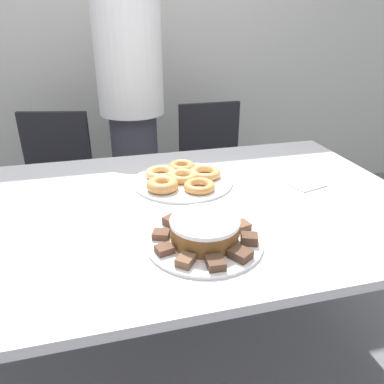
% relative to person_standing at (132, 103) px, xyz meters
% --- Properties ---
extents(ground_plane, '(12.00, 12.00, 0.00)m').
position_rel_person_standing_xyz_m(ground_plane, '(0.01, -1.00, -0.91)').
color(ground_plane, slate).
extents(wall_back, '(8.00, 0.05, 2.60)m').
position_rel_person_standing_xyz_m(wall_back, '(0.01, 0.64, 0.39)').
color(wall_back, beige).
rests_on(wall_back, ground_plane).
extents(table, '(1.75, 1.07, 0.76)m').
position_rel_person_standing_xyz_m(table, '(0.01, -1.00, -0.22)').
color(table, silver).
rests_on(table, ground_plane).
extents(person_standing, '(0.36, 0.36, 1.72)m').
position_rel_person_standing_xyz_m(person_standing, '(0.00, 0.00, 0.00)').
color(person_standing, '#383842').
rests_on(person_standing, ground_plane).
extents(office_chair_left, '(0.53, 0.53, 0.86)m').
position_rel_person_standing_xyz_m(office_chair_left, '(-0.48, -0.04, -0.51)').
color(office_chair_left, black).
rests_on(office_chair_left, ground_plane).
extents(office_chair_right, '(0.44, 0.44, 0.86)m').
position_rel_person_standing_xyz_m(office_chair_right, '(0.50, -0.04, -0.51)').
color(office_chair_right, black).
rests_on(office_chair_right, ground_plane).
extents(plate_cake, '(0.34, 0.34, 0.01)m').
position_rel_person_standing_xyz_m(plate_cake, '(0.06, -1.26, -0.14)').
color(plate_cake, white).
rests_on(plate_cake, table).
extents(plate_donuts, '(0.39, 0.39, 0.01)m').
position_rel_person_standing_xyz_m(plate_donuts, '(0.10, -0.82, -0.14)').
color(plate_donuts, white).
rests_on(plate_donuts, table).
extents(frosted_cake, '(0.20, 0.20, 0.07)m').
position_rel_person_standing_xyz_m(frosted_cake, '(0.06, -1.26, -0.10)').
color(frosted_cake, brown).
rests_on(frosted_cake, plate_cake).
extents(lamington_0, '(0.07, 0.07, 0.02)m').
position_rel_person_standing_xyz_m(lamington_0, '(0.13, -1.37, -0.13)').
color(lamington_0, '#513828').
rests_on(lamington_0, plate_cake).
extents(lamington_1, '(0.06, 0.05, 0.03)m').
position_rel_person_standing_xyz_m(lamington_1, '(0.18, -1.31, -0.12)').
color(lamington_1, '#513828').
rests_on(lamington_1, plate_cake).
extents(lamington_2, '(0.06, 0.06, 0.02)m').
position_rel_person_standing_xyz_m(lamington_2, '(0.18, -1.23, -0.13)').
color(lamington_2, brown).
rests_on(lamington_2, plate_cake).
extents(lamington_3, '(0.06, 0.06, 0.02)m').
position_rel_person_standing_xyz_m(lamington_3, '(0.14, -1.17, -0.13)').
color(lamington_3, '#513828').
rests_on(lamington_3, plate_cake).
extents(lamington_4, '(0.05, 0.06, 0.03)m').
position_rel_person_standing_xyz_m(lamington_4, '(0.07, -1.14, -0.12)').
color(lamington_4, '#513828').
rests_on(lamington_4, plate_cake).
extents(lamington_5, '(0.07, 0.07, 0.03)m').
position_rel_person_standing_xyz_m(lamington_5, '(-0.01, -1.16, -0.12)').
color(lamington_5, brown).
rests_on(lamington_5, plate_cake).
extents(lamington_6, '(0.06, 0.06, 0.02)m').
position_rel_person_standing_xyz_m(lamington_6, '(-0.06, -1.22, -0.13)').
color(lamington_6, brown).
rests_on(lamington_6, plate_cake).
extents(lamington_7, '(0.05, 0.05, 0.02)m').
position_rel_person_standing_xyz_m(lamington_7, '(-0.06, -1.30, -0.13)').
color(lamington_7, brown).
rests_on(lamington_7, plate_cake).
extents(lamington_8, '(0.06, 0.06, 0.02)m').
position_rel_person_standing_xyz_m(lamington_8, '(-0.02, -1.36, -0.13)').
color(lamington_8, brown).
rests_on(lamington_8, plate_cake).
extents(lamington_9, '(0.05, 0.06, 0.02)m').
position_rel_person_standing_xyz_m(lamington_9, '(0.05, -1.39, -0.13)').
color(lamington_9, '#513828').
rests_on(lamington_9, plate_cake).
extents(donut_0, '(0.11, 0.11, 0.03)m').
position_rel_person_standing_xyz_m(donut_0, '(0.10, -0.82, -0.12)').
color(donut_0, tan).
rests_on(donut_0, plate_donuts).
extents(donut_1, '(0.12, 0.12, 0.03)m').
position_rel_person_standing_xyz_m(donut_1, '(0.02, -0.77, -0.12)').
color(donut_1, '#E5AD66').
rests_on(donut_1, plate_donuts).
extents(donut_2, '(0.12, 0.12, 0.04)m').
position_rel_person_standing_xyz_m(donut_2, '(0.01, -0.89, -0.12)').
color(donut_2, '#D18E4C').
rests_on(donut_2, plate_donuts).
extents(donut_3, '(0.12, 0.12, 0.03)m').
position_rel_person_standing_xyz_m(donut_3, '(0.14, -0.93, -0.12)').
color(donut_3, '#D18E4C').
rests_on(donut_3, plate_donuts).
extents(donut_4, '(0.13, 0.13, 0.03)m').
position_rel_person_standing_xyz_m(donut_4, '(0.19, -0.81, -0.12)').
color(donut_4, tan).
rests_on(donut_4, plate_donuts).
extents(donut_5, '(0.11, 0.11, 0.03)m').
position_rel_person_standing_xyz_m(donut_5, '(0.12, -0.73, -0.12)').
color(donut_5, '#C68447').
rests_on(donut_5, plate_donuts).
extents(napkin, '(0.14, 0.13, 0.01)m').
position_rel_person_standing_xyz_m(napkin, '(0.56, -0.97, -0.14)').
color(napkin, white).
rests_on(napkin, table).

